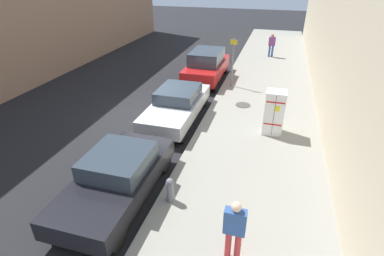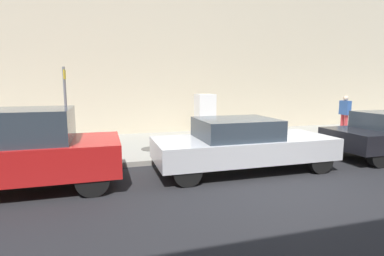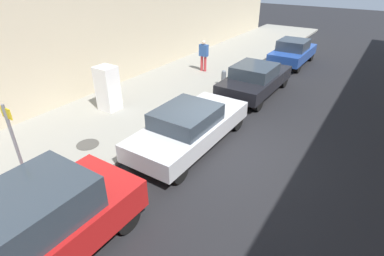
{
  "view_description": "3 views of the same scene",
  "coord_description": "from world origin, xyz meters",
  "px_view_note": "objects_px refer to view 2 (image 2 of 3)",
  "views": [
    {
      "loc": [
        -4.89,
        10.94,
        5.89
      ],
      "look_at": [
        -2.45,
        2.46,
        1.12
      ],
      "focal_mm": 28.0,
      "sensor_mm": 36.0,
      "label": 1
    },
    {
      "loc": [
        5.91,
        -3.56,
        2.26
      ],
      "look_at": [
        -0.49,
        -1.67,
        1.27
      ],
      "focal_mm": 28.0,
      "sensor_mm": 36.0,
      "label": 2
    },
    {
      "loc": [
        3.58,
        -7.04,
        5.18
      ],
      "look_at": [
        -0.52,
        -0.8,
        1.09
      ],
      "focal_mm": 28.0,
      "sensor_mm": 36.0,
      "label": 3
    }
  ],
  "objects_px": {
    "fire_hydrant": "(354,133)",
    "discarded_refrigerator": "(205,116)",
    "parked_sedan_silver": "(242,144)",
    "street_sign_post": "(66,110)",
    "pedestrian_walking_far": "(345,112)",
    "parked_suv_red": "(11,150)"
  },
  "relations": [
    {
      "from": "pedestrian_walking_far",
      "to": "parked_sedan_silver",
      "type": "distance_m",
      "value": 7.38
    },
    {
      "from": "discarded_refrigerator",
      "to": "parked_suv_red",
      "type": "relative_size",
      "value": 0.39
    },
    {
      "from": "discarded_refrigerator",
      "to": "pedestrian_walking_far",
      "type": "relative_size",
      "value": 1.07
    },
    {
      "from": "fire_hydrant",
      "to": "parked_suv_red",
      "type": "relative_size",
      "value": 0.17
    },
    {
      "from": "fire_hydrant",
      "to": "parked_sedan_silver",
      "type": "relative_size",
      "value": 0.16
    },
    {
      "from": "street_sign_post",
      "to": "fire_hydrant",
      "type": "distance_m",
      "value": 9.56
    },
    {
      "from": "parked_suv_red",
      "to": "parked_sedan_silver",
      "type": "height_order",
      "value": "parked_suv_red"
    },
    {
      "from": "street_sign_post",
      "to": "discarded_refrigerator",
      "type": "bearing_deg",
      "value": 116.81
    },
    {
      "from": "discarded_refrigerator",
      "to": "fire_hydrant",
      "type": "xyz_separation_m",
      "value": [
        2.5,
        4.77,
        -0.47
      ]
    },
    {
      "from": "fire_hydrant",
      "to": "parked_sedan_silver",
      "type": "distance_m",
      "value": 5.35
    },
    {
      "from": "street_sign_post",
      "to": "parked_sedan_silver",
      "type": "xyz_separation_m",
      "value": [
        1.62,
        4.37,
        -0.86
      ]
    },
    {
      "from": "fire_hydrant",
      "to": "discarded_refrigerator",
      "type": "bearing_deg",
      "value": -117.61
    },
    {
      "from": "pedestrian_walking_far",
      "to": "discarded_refrigerator",
      "type": "bearing_deg",
      "value": -96.27
    },
    {
      "from": "parked_sedan_silver",
      "to": "parked_suv_red",
      "type": "bearing_deg",
      "value": -90.0
    },
    {
      "from": "fire_hydrant",
      "to": "parked_suv_red",
      "type": "bearing_deg",
      "value": -81.73
    },
    {
      "from": "street_sign_post",
      "to": "parked_suv_red",
      "type": "bearing_deg",
      "value": -29.76
    },
    {
      "from": "discarded_refrigerator",
      "to": "parked_sedan_silver",
      "type": "xyz_separation_m",
      "value": [
        4.01,
        -0.35,
        -0.29
      ]
    },
    {
      "from": "discarded_refrigerator",
      "to": "parked_suv_red",
      "type": "bearing_deg",
      "value": -54.64
    },
    {
      "from": "parked_suv_red",
      "to": "parked_sedan_silver",
      "type": "distance_m",
      "value": 5.3
    },
    {
      "from": "discarded_refrigerator",
      "to": "street_sign_post",
      "type": "xyz_separation_m",
      "value": [
        2.39,
        -4.73,
        0.57
      ]
    },
    {
      "from": "street_sign_post",
      "to": "pedestrian_walking_far",
      "type": "height_order",
      "value": "street_sign_post"
    },
    {
      "from": "street_sign_post",
      "to": "parked_suv_red",
      "type": "distance_m",
      "value": 1.99
    }
  ]
}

